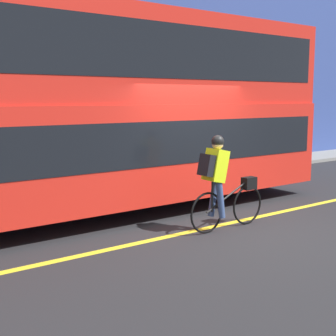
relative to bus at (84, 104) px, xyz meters
The scene contains 7 objects.
ground_plane 3.37m from the bus, 51.15° to the right, with size 80.00×80.00×0.00m, color #232326.
road_center_line 3.33m from the bus, 50.40° to the right, with size 50.00×0.14×0.01m, color yellow.
sidewalk_curb 3.88m from the bus, 60.08° to the left, with size 60.00×1.63×0.11m.
building_facade 4.25m from the bus, 66.77° to the left, with size 60.00×0.30×6.27m.
bus is the anchor object (origin of this frame).
cyclist_on_bike 2.90m from the bus, 57.00° to the right, with size 1.67×0.32×1.64m.
trash_bin 9.14m from the bus, 17.78° to the left, with size 0.47×0.47×0.89m.
Camera 1 is at (-5.59, -5.90, 2.25)m, focal length 50.00 mm.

